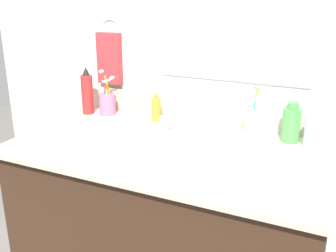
% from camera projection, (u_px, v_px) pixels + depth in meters
% --- Properties ---
extents(vanity_cabinet, '(1.05, 0.56, 0.74)m').
position_uv_depth(vanity_cabinet, '(172.00, 242.00, 1.49)').
color(vanity_cabinet, '#382316').
rests_on(vanity_cabinet, ground_plane).
extents(countertop, '(1.09, 0.61, 0.02)m').
position_uv_depth(countertop, '(172.00, 149.00, 1.37)').
color(countertop, beige).
rests_on(countertop, vanity_cabinet).
extents(backsplash, '(1.09, 0.02, 0.09)m').
position_uv_depth(backsplash, '(203.00, 111.00, 1.60)').
color(backsplash, beige).
rests_on(backsplash, countertop).
extents(back_wall, '(2.19, 0.04, 1.30)m').
position_uv_depth(back_wall, '(207.00, 141.00, 1.70)').
color(back_wall, white).
rests_on(back_wall, ground_plane).
extents(mirror_panel, '(0.60, 0.01, 0.56)m').
position_uv_depth(mirror_panel, '(235.00, 5.00, 1.46)').
color(mirror_panel, '#B2BCC6').
extents(towel_ring, '(0.10, 0.01, 0.10)m').
position_uv_depth(towel_ring, '(110.00, 30.00, 1.72)').
color(towel_ring, silver).
extents(hand_towel, '(0.11, 0.04, 0.22)m').
position_uv_depth(hand_towel, '(109.00, 58.00, 1.74)').
color(hand_towel, '#A53338').
extents(sink_basin, '(0.39, 0.39, 0.11)m').
position_uv_depth(sink_basin, '(152.00, 157.00, 1.35)').
color(sink_basin, white).
rests_on(sink_basin, countertop).
extents(faucet, '(0.16, 0.10, 0.08)m').
position_uv_depth(faucet, '(176.00, 124.00, 1.50)').
color(faucet, silver).
rests_on(faucet, countertop).
extents(bottle_lotion_white, '(0.06, 0.06, 0.14)m').
position_uv_depth(bottle_lotion_white, '(131.00, 100.00, 1.69)').
color(bottle_lotion_white, white).
rests_on(bottle_lotion_white, countertop).
extents(bottle_toner_green, '(0.06, 0.06, 0.14)m').
position_uv_depth(bottle_toner_green, '(291.00, 124.00, 1.39)').
color(bottle_toner_green, '#4C9E4C').
rests_on(bottle_toner_green, countertop).
extents(bottle_oil_amber, '(0.04, 0.04, 0.11)m').
position_uv_depth(bottle_oil_amber, '(156.00, 109.00, 1.61)').
color(bottle_oil_amber, gold).
rests_on(bottle_oil_amber, countertop).
extents(bottle_spray_red, '(0.05, 0.05, 0.20)m').
position_uv_depth(bottle_spray_red, '(87.00, 93.00, 1.69)').
color(bottle_spray_red, red).
rests_on(bottle_spray_red, countertop).
extents(bottle_gel_clear, '(0.05, 0.05, 0.14)m').
position_uv_depth(bottle_gel_clear, '(312.00, 130.00, 1.33)').
color(bottle_gel_clear, silver).
rests_on(bottle_gel_clear, countertop).
extents(cup_white_ceramic, '(0.08, 0.07, 0.18)m').
position_uv_depth(cup_white_ceramic, '(253.00, 120.00, 1.47)').
color(cup_white_ceramic, white).
rests_on(cup_white_ceramic, countertop).
extents(cup_pink, '(0.07, 0.07, 0.19)m').
position_uv_depth(cup_pink, '(107.00, 103.00, 1.69)').
color(cup_pink, '#D16693').
rests_on(cup_pink, countertop).
extents(soap_bar, '(0.06, 0.04, 0.02)m').
position_uv_depth(soap_bar, '(221.00, 129.00, 1.50)').
color(soap_bar, white).
rests_on(soap_bar, countertop).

